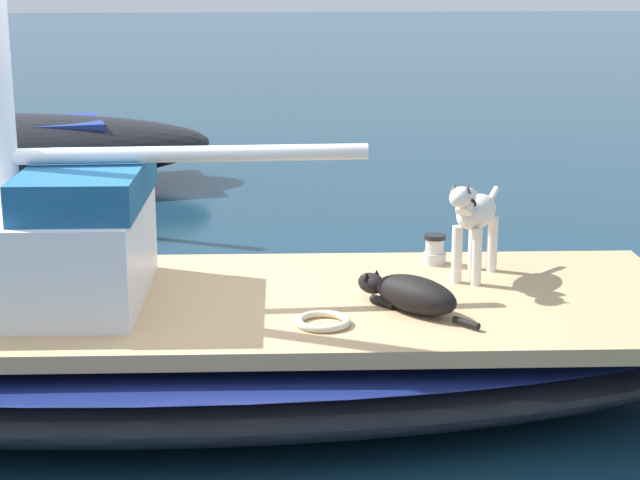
% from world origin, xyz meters
% --- Properties ---
extents(ground_plane, '(120.00, 120.00, 0.00)m').
position_xyz_m(ground_plane, '(0.00, 0.00, 0.00)').
color(ground_plane, '#143347').
extents(sailboat_main, '(2.89, 7.36, 0.66)m').
position_xyz_m(sailboat_main, '(0.00, 0.00, 0.34)').
color(sailboat_main, black).
rests_on(sailboat_main, ground).
extents(dog_white, '(0.85, 0.55, 0.70)m').
position_xyz_m(dog_white, '(0.25, -2.04, 1.08)').
color(dog_white, silver).
rests_on(dog_white, sailboat_main).
extents(dog_black, '(0.80, 0.65, 0.22)m').
position_xyz_m(dog_black, '(-0.40, -1.51, 0.77)').
color(dog_black, black).
rests_on(dog_black, sailboat_main).
extents(deck_winch, '(0.16, 0.16, 0.21)m').
position_xyz_m(deck_winch, '(0.62, -1.86, 0.76)').
color(deck_winch, '#B7B7BC').
rests_on(deck_winch, sailboat_main).
extents(coiled_rope, '(0.32, 0.32, 0.04)m').
position_xyz_m(coiled_rope, '(-0.62, -0.96, 0.68)').
color(coiled_rope, beige).
rests_on(coiled_rope, sailboat_main).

